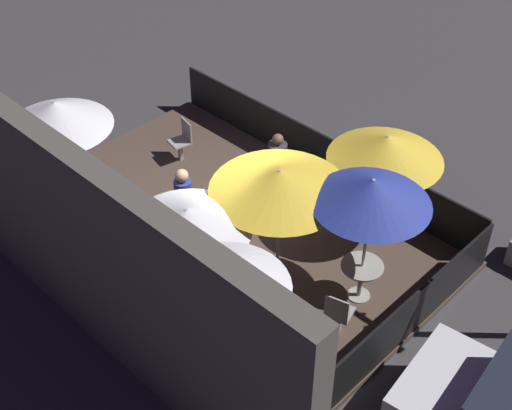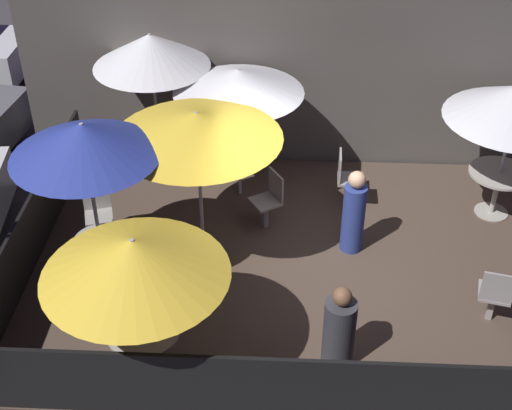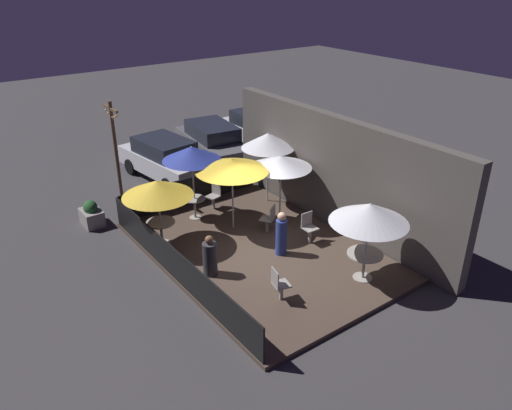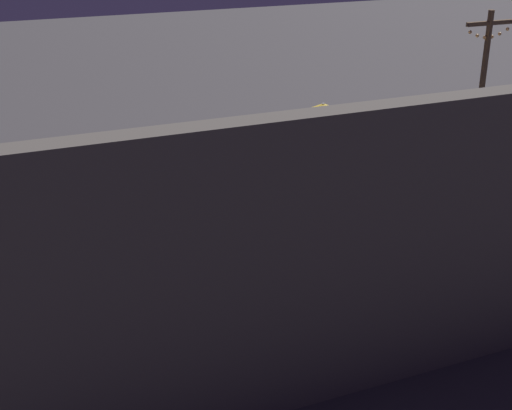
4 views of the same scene
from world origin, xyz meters
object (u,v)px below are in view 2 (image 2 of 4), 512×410
patio_umbrella_0 (134,258)px  dining_table_0 (144,339)px  patio_chair_2 (495,294)px  patron_0 (339,330)px  patio_umbrella_3 (197,125)px  patron_1 (354,214)px  patio_chair_0 (346,177)px  patio_chair_3 (98,212)px  patio_umbrella_5 (151,50)px  dining_table_2 (101,249)px  dining_table_1 (498,180)px  patio_chair_1 (269,198)px  patio_umbrella_4 (238,81)px  patio_umbrella_2 (84,140)px

patio_umbrella_0 → dining_table_0: bearing=0.0°
patio_chair_2 → patron_0: 2.15m
patio_umbrella_0 → patio_umbrella_3: (0.41, 2.30, 0.32)m
patron_1 → patio_chair_0: bearing=130.5°
patio_umbrella_0 → patio_chair_3: patio_umbrella_0 is taller
patio_umbrella_5 → dining_table_2: bearing=-97.3°
dining_table_0 → dining_table_1: 5.98m
patron_0 → patio_umbrella_0: bearing=128.3°
patio_chair_3 → patron_1: (3.72, -0.05, 0.13)m
patio_umbrella_0 → patio_umbrella_3: 2.36m
patio_umbrella_5 → patio_chair_3: patio_umbrella_5 is taller
patron_0 → patio_umbrella_3: bearing=73.6°
dining_table_1 → patron_1: bearing=-156.4°
patio_umbrella_3 → patron_0: size_ratio=1.97×
patio_umbrella_0 → patio_chair_1: bearing=66.0°
patio_umbrella_3 → patio_chair_1: (0.93, 0.72, -1.63)m
patio_chair_0 → patron_1: (0.04, -1.09, 0.09)m
patio_chair_2 → dining_table_0: bearing=117.3°
dining_table_1 → patio_chair_2: bearing=-103.1°
dining_table_0 → patron_1: size_ratio=0.64×
patio_umbrella_4 → dining_table_1: 4.25m
patio_chair_0 → patio_chair_2: patio_chair_0 is taller
patio_umbrella_3 → patio_chair_1: size_ratio=2.53×
patio_chair_1 → patio_umbrella_5: bearing=-67.7°
patio_umbrella_2 → dining_table_2: patio_umbrella_2 is taller
patio_umbrella_3 → dining_table_0: bearing=-100.2°
dining_table_0 → patio_chair_3: (-1.15, 2.57, -0.09)m
dining_table_1 → patio_chair_2: patio_chair_2 is taller
patio_umbrella_5 → patio_chair_3: size_ratio=2.75×
patio_umbrella_2 → patron_1: bearing=14.2°
patio_umbrella_2 → patio_chair_1: (2.23, 1.37, -1.76)m
patio_umbrella_2 → patio_umbrella_5: size_ratio=0.99×
dining_table_1 → patron_1: patron_1 is taller
patio_umbrella_0 → patio_umbrella_4: size_ratio=0.94×
patio_umbrella_2 → patio_umbrella_5: (0.35, 2.74, -0.02)m
patio_umbrella_2 → dining_table_2: 1.70m
patio_umbrella_2 → patio_chair_3: 2.00m
patio_chair_2 → dining_table_2: bearing=96.8°
dining_table_2 → patio_chair_1: patio_chair_1 is taller
patio_umbrella_4 → dining_table_2: (-1.73, -2.20, -1.47)m
dining_table_1 → patron_0: size_ratio=0.81×
patio_umbrella_4 → patio_chair_0: 2.27m
patio_umbrella_0 → patio_umbrella_2: (-0.89, 1.65, 0.44)m
patio_umbrella_4 → dining_table_1: (4.00, -0.34, -1.41)m
dining_table_2 → patron_0: bearing=-22.9°
dining_table_0 → patio_chair_3: size_ratio=0.94×
dining_table_1 → patron_0: 4.10m
dining_table_1 → patron_1: 2.48m
patio_umbrella_2 → patron_0: bearing=-22.9°
patio_umbrella_2 → dining_table_0: 2.51m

